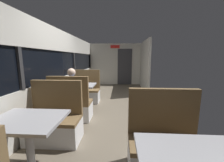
{
  "coord_description": "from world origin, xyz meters",
  "views": [
    {
      "loc": [
        0.3,
        -3.68,
        1.51
      ],
      "look_at": [
        0.04,
        0.69,
        0.77
      ],
      "focal_mm": 22.02,
      "sensor_mm": 36.0,
      "label": 1
    }
  ],
  "objects_px": {
    "bench_mid_window_facing_entry": "(86,92)",
    "seated_passenger": "(72,97)",
    "bench_near_window_facing_entry": "(55,123)",
    "bench_front_aisle_facing_entry": "(164,148)",
    "bench_mid_window_facing_end": "(72,106)",
    "dining_table_mid_window": "(79,88)",
    "dining_table_near_window": "(28,126)"
  },
  "relations": [
    {
      "from": "bench_mid_window_facing_entry",
      "to": "seated_passenger",
      "type": "relative_size",
      "value": 0.87
    },
    {
      "from": "bench_near_window_facing_entry",
      "to": "bench_front_aisle_facing_entry",
      "type": "bearing_deg",
      "value": -18.53
    },
    {
      "from": "bench_mid_window_facing_entry",
      "to": "bench_front_aisle_facing_entry",
      "type": "distance_m",
      "value": 3.39
    },
    {
      "from": "bench_near_window_facing_entry",
      "to": "bench_mid_window_facing_entry",
      "type": "distance_m",
      "value": 2.28
    },
    {
      "from": "bench_mid_window_facing_end",
      "to": "bench_mid_window_facing_entry",
      "type": "distance_m",
      "value": 1.4
    },
    {
      "from": "bench_near_window_facing_entry",
      "to": "bench_front_aisle_facing_entry",
      "type": "distance_m",
      "value": 1.89
    },
    {
      "from": "bench_near_window_facing_entry",
      "to": "bench_front_aisle_facing_entry",
      "type": "xyz_separation_m",
      "value": [
        1.79,
        -0.6,
        0.0
      ]
    },
    {
      "from": "dining_table_mid_window",
      "to": "bench_front_aisle_facing_entry",
      "type": "xyz_separation_m",
      "value": [
        1.79,
        -2.18,
        -0.31
      ]
    },
    {
      "from": "bench_near_window_facing_entry",
      "to": "dining_table_mid_window",
      "type": "height_order",
      "value": "bench_near_window_facing_entry"
    },
    {
      "from": "bench_near_window_facing_entry",
      "to": "seated_passenger",
      "type": "height_order",
      "value": "seated_passenger"
    },
    {
      "from": "dining_table_near_window",
      "to": "dining_table_mid_window",
      "type": "height_order",
      "value": "same"
    },
    {
      "from": "dining_table_mid_window",
      "to": "bench_mid_window_facing_entry",
      "type": "height_order",
      "value": "bench_mid_window_facing_entry"
    },
    {
      "from": "dining_table_mid_window",
      "to": "seated_passenger",
      "type": "relative_size",
      "value": 0.71
    },
    {
      "from": "dining_table_near_window",
      "to": "bench_mid_window_facing_entry",
      "type": "bearing_deg",
      "value": 90.0
    },
    {
      "from": "dining_table_mid_window",
      "to": "bench_mid_window_facing_entry",
      "type": "xyz_separation_m",
      "value": [
        0.0,
        0.7,
        -0.31
      ]
    },
    {
      "from": "bench_mid_window_facing_end",
      "to": "seated_passenger",
      "type": "relative_size",
      "value": 0.87
    },
    {
      "from": "dining_table_near_window",
      "to": "bench_mid_window_facing_end",
      "type": "height_order",
      "value": "bench_mid_window_facing_end"
    },
    {
      "from": "bench_near_window_facing_entry",
      "to": "bench_mid_window_facing_end",
      "type": "distance_m",
      "value": 0.88
    },
    {
      "from": "bench_near_window_facing_entry",
      "to": "seated_passenger",
      "type": "bearing_deg",
      "value": 90.0
    },
    {
      "from": "bench_mid_window_facing_entry",
      "to": "bench_front_aisle_facing_entry",
      "type": "relative_size",
      "value": 1.0
    },
    {
      "from": "dining_table_mid_window",
      "to": "bench_front_aisle_facing_entry",
      "type": "bearing_deg",
      "value": -50.66
    },
    {
      "from": "bench_mid_window_facing_end",
      "to": "bench_front_aisle_facing_entry",
      "type": "bearing_deg",
      "value": -39.67
    },
    {
      "from": "bench_near_window_facing_entry",
      "to": "bench_front_aisle_facing_entry",
      "type": "relative_size",
      "value": 1.0
    },
    {
      "from": "dining_table_near_window",
      "to": "dining_table_mid_window",
      "type": "bearing_deg",
      "value": 90.0
    },
    {
      "from": "dining_table_near_window",
      "to": "dining_table_mid_window",
      "type": "distance_m",
      "value": 2.28
    },
    {
      "from": "bench_mid_window_facing_end",
      "to": "bench_near_window_facing_entry",
      "type": "bearing_deg",
      "value": -90.0
    },
    {
      "from": "bench_front_aisle_facing_entry",
      "to": "bench_mid_window_facing_end",
      "type": "bearing_deg",
      "value": 140.33
    },
    {
      "from": "bench_mid_window_facing_end",
      "to": "seated_passenger",
      "type": "height_order",
      "value": "seated_passenger"
    },
    {
      "from": "dining_table_mid_window",
      "to": "bench_mid_window_facing_end",
      "type": "relative_size",
      "value": 0.82
    },
    {
      "from": "seated_passenger",
      "to": "bench_mid_window_facing_end",
      "type": "bearing_deg",
      "value": -90.0
    },
    {
      "from": "dining_table_near_window",
      "to": "seated_passenger",
      "type": "distance_m",
      "value": 1.66
    },
    {
      "from": "dining_table_mid_window",
      "to": "bench_mid_window_facing_entry",
      "type": "bearing_deg",
      "value": 90.0
    }
  ]
}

